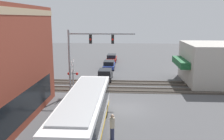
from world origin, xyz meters
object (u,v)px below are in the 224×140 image
city_bus (84,114)px  parked_car_black (105,75)px  crossing_signal (73,74)px  pedestrian_near_bus (112,127)px  parked_car_blue (109,65)px  parked_car_red (112,58)px

city_bus → parked_car_black: bearing=-0.0°
crossing_signal → pedestrian_near_bus: 11.19m
city_bus → parked_car_black: (16.21, -0.00, -1.02)m
city_bus → parked_car_blue: size_ratio=2.57×
crossing_signal → parked_car_black: size_ratio=0.88×
crossing_signal → city_bus: bearing=-163.5°
parked_car_blue → parked_car_red: 6.78m
city_bus → parked_car_black: city_bus is taller
city_bus → parked_car_red: 30.60m
city_bus → parked_car_blue: (23.80, -0.00, -1.06)m
city_bus → pedestrian_near_bus: bearing=-99.2°
parked_car_red → pedestrian_near_bus: (-30.90, -1.94, 0.27)m
parked_car_red → parked_car_blue: bearing=180.0°
pedestrian_near_bus → crossing_signal: bearing=25.6°
city_bus → parked_car_red: bearing=-0.0°
crossing_signal → parked_car_black: 7.30m
parked_car_black → parked_car_blue: parked_car_black is taller
city_bus → parked_car_black: 16.25m
parked_car_red → pedestrian_near_bus: 30.96m
city_bus → pedestrian_near_bus: 2.11m
city_bus → parked_car_blue: 23.82m
parked_car_blue → pedestrian_near_bus: 24.19m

